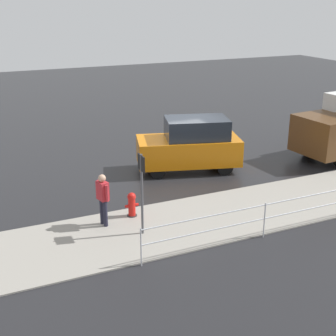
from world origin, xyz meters
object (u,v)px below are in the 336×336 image
object	(u,v)px
moving_hatchback	(191,145)
fire_hydrant	(132,205)
sign_post	(142,183)
pedestrian	(103,196)

from	to	relation	value
moving_hatchback	fire_hydrant	bearing A→B (deg)	40.71
moving_hatchback	fire_hydrant	size ratio (longest dim) A/B	5.26
fire_hydrant	sign_post	size ratio (longest dim) A/B	0.33
fire_hydrant	sign_post	world-z (taller)	sign_post
sign_post	fire_hydrant	bearing A→B (deg)	-95.31
fire_hydrant	sign_post	bearing A→B (deg)	84.69
fire_hydrant	pedestrian	distance (m)	1.13
fire_hydrant	sign_post	distance (m)	1.67
moving_hatchback	sign_post	size ratio (longest dim) A/B	1.76
moving_hatchback	sign_post	xyz separation A→B (m)	(3.63, 4.21, 0.55)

